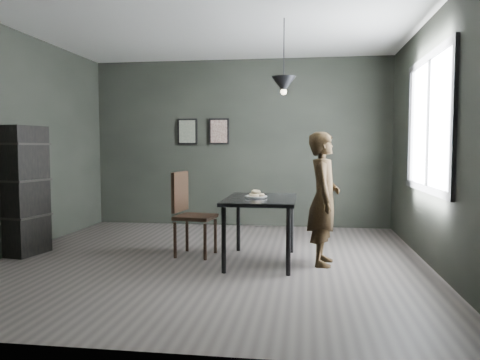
# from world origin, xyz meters

# --- Properties ---
(ground) EXTENTS (5.00, 5.00, 0.00)m
(ground) POSITION_xyz_m (0.00, 0.00, 0.00)
(ground) COLOR #36312E
(ground) RESTS_ON ground
(back_wall) EXTENTS (5.00, 0.10, 2.80)m
(back_wall) POSITION_xyz_m (0.00, 2.50, 1.40)
(back_wall) COLOR black
(back_wall) RESTS_ON ground
(ceiling) EXTENTS (5.00, 5.00, 0.02)m
(ceiling) POSITION_xyz_m (0.00, 0.00, 2.80)
(ceiling) COLOR silver
(ceiling) RESTS_ON ground
(window_assembly) EXTENTS (0.04, 1.96, 1.56)m
(window_assembly) POSITION_xyz_m (2.47, 0.20, 1.60)
(window_assembly) COLOR white
(window_assembly) RESTS_ON ground
(cafe_table) EXTENTS (0.80, 1.20, 0.75)m
(cafe_table) POSITION_xyz_m (0.60, 0.00, 0.67)
(cafe_table) COLOR black
(cafe_table) RESTS_ON ground
(white_plate) EXTENTS (0.23, 0.23, 0.01)m
(white_plate) POSITION_xyz_m (0.54, -0.00, 0.76)
(white_plate) COLOR white
(white_plate) RESTS_ON cafe_table
(donut_pile) EXTENTS (0.18, 0.19, 0.08)m
(donut_pile) POSITION_xyz_m (0.54, -0.00, 0.79)
(donut_pile) COLOR beige
(donut_pile) RESTS_ON white_plate
(woman) EXTENTS (0.40, 0.57, 1.50)m
(woman) POSITION_xyz_m (1.31, -0.01, 0.75)
(woman) COLOR black
(woman) RESTS_ON ground
(wood_chair) EXTENTS (0.50, 0.50, 1.03)m
(wood_chair) POSITION_xyz_m (-0.32, 0.22, 0.59)
(wood_chair) COLOR black
(wood_chair) RESTS_ON ground
(shelf_unit) EXTENTS (0.39, 0.58, 1.60)m
(shelf_unit) POSITION_xyz_m (-2.32, -0.02, 0.80)
(shelf_unit) COLOR black
(shelf_unit) RESTS_ON ground
(pendant_lamp) EXTENTS (0.28, 0.28, 0.86)m
(pendant_lamp) POSITION_xyz_m (0.85, 0.10, 2.05)
(pendant_lamp) COLOR black
(pendant_lamp) RESTS_ON ground
(framed_print_left) EXTENTS (0.34, 0.04, 0.44)m
(framed_print_left) POSITION_xyz_m (-0.90, 2.47, 1.60)
(framed_print_left) COLOR black
(framed_print_left) RESTS_ON ground
(framed_print_right) EXTENTS (0.34, 0.04, 0.44)m
(framed_print_right) POSITION_xyz_m (-0.35, 2.47, 1.60)
(framed_print_right) COLOR black
(framed_print_right) RESTS_ON ground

